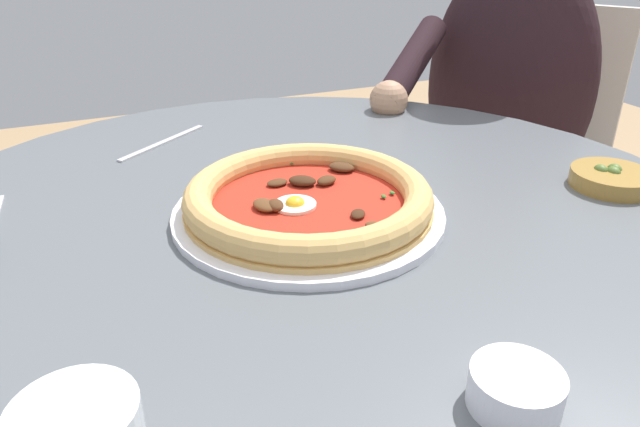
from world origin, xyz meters
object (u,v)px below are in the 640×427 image
at_px(ramekin_capers, 516,388).
at_px(cafe_chair_diner, 516,152).
at_px(pizza_on_plate, 305,199).
at_px(dining_table, 309,309).
at_px(olive_pan, 613,178).
at_px(diner_person, 494,175).
at_px(fork_utensil, 163,142).

height_order(ramekin_capers, cafe_chair_diner, cafe_chair_diner).
xyz_separation_m(pizza_on_plate, ramekin_capers, (0.34, 0.02, -0.00)).
distance_m(dining_table, olive_pan, 0.43).
bearing_deg(olive_pan, dining_table, -101.18).
bearing_deg(cafe_chair_diner, dining_table, -57.33).
height_order(dining_table, cafe_chair_diner, cafe_chair_diner).
xyz_separation_m(ramekin_capers, diner_person, (-0.74, 0.60, -0.22)).
bearing_deg(diner_person, pizza_on_plate, -57.62).
distance_m(dining_table, diner_person, 0.74).
xyz_separation_m(pizza_on_plate, fork_utensil, (-0.32, -0.11, -0.02)).
distance_m(diner_person, cafe_chair_diner, 0.15).
distance_m(dining_table, ramekin_capers, 0.37).
bearing_deg(diner_person, fork_utensil, -83.98).
distance_m(ramekin_capers, diner_person, 0.98).
relative_size(olive_pan, fork_utensil, 0.80).
relative_size(pizza_on_plate, fork_utensil, 2.10).
bearing_deg(dining_table, cafe_chair_diner, 122.67).
relative_size(fork_utensil, diner_person, 0.13).
bearing_deg(diner_person, olive_pan, -25.08).
bearing_deg(pizza_on_plate, olive_pan, 78.19).
bearing_deg(fork_utensil, cafe_chair_diner, 100.23).
relative_size(diner_person, cafe_chair_diner, 1.36).
xyz_separation_m(pizza_on_plate, diner_person, (-0.40, 0.62, -0.23)).
height_order(diner_person, cafe_chair_diner, diner_person).
bearing_deg(pizza_on_plate, ramekin_capers, 3.74).
bearing_deg(ramekin_capers, olive_pan, 124.42).
bearing_deg(olive_pan, cafe_chair_diner, 147.99).
distance_m(ramekin_capers, fork_utensil, 0.67).
xyz_separation_m(dining_table, pizza_on_plate, (-0.01, -0.00, 0.15)).
bearing_deg(olive_pan, fork_utensil, -128.20).
bearing_deg(ramekin_capers, diner_person, 140.81).
distance_m(pizza_on_plate, olive_pan, 0.41).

